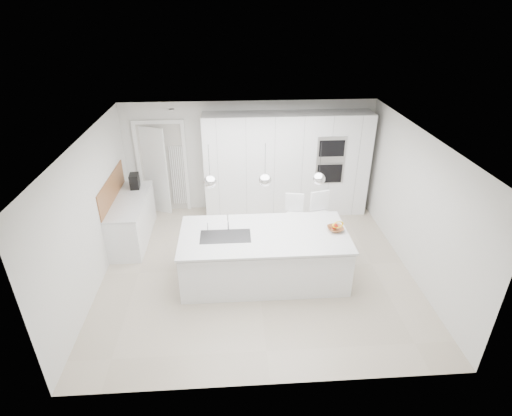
{
  "coord_description": "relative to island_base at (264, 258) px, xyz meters",
  "views": [
    {
      "loc": [
        -0.42,
        -5.97,
        4.41
      ],
      "look_at": [
        0.0,
        0.3,
        1.1
      ],
      "focal_mm": 28.0,
      "sensor_mm": 36.0,
      "label": 1
    }
  ],
  "objects": [
    {
      "name": "wall_back",
      "position": [
        -0.1,
        2.8,
        0.82
      ],
      "size": [
        5.5,
        0.0,
        5.5
      ],
      "primitive_type": "plane",
      "rotation": [
        1.57,
        0.0,
        0.0
      ],
      "color": "silver",
      "rests_on": "ground"
    },
    {
      "name": "island_base",
      "position": [
        0.0,
        0.0,
        0.0
      ],
      "size": [
        2.8,
        1.2,
        0.86
      ],
      "primitive_type": "cube",
      "color": "white",
      "rests_on": "floor"
    },
    {
      "name": "doorway_frame",
      "position": [
        -2.05,
        2.77,
        0.59
      ],
      "size": [
        1.11,
        0.08,
        2.13
      ],
      "primitive_type": null,
      "color": "white",
      "rests_on": "floor"
    },
    {
      "name": "floor",
      "position": [
        -0.1,
        0.3,
        -0.43
      ],
      "size": [
        5.5,
        5.5,
        0.0
      ],
      "primitive_type": "plane",
      "color": "#BBAD97",
      "rests_on": "ground"
    },
    {
      "name": "banana_bunch",
      "position": [
        1.25,
        0.05,
        0.59
      ],
      "size": [
        0.25,
        0.18,
        0.22
      ],
      "primitive_type": "torus",
      "rotation": [
        1.22,
        0.0,
        0.35
      ],
      "color": "yellow",
      "rests_on": "fruit_bowl"
    },
    {
      "name": "wall_left",
      "position": [
        -2.85,
        0.3,
        0.82
      ],
      "size": [
        0.0,
        5.0,
        5.0
      ],
      "primitive_type": "plane",
      "rotation": [
        1.57,
        0.0,
        1.57
      ],
      "color": "silver",
      "rests_on": "ground"
    },
    {
      "name": "apple_b",
      "position": [
        1.22,
        0.09,
        0.54
      ],
      "size": [
        0.09,
        0.09,
        0.09
      ],
      "primitive_type": "sphere",
      "color": "red",
      "rests_on": "fruit_bowl"
    },
    {
      "name": "hallway_door",
      "position": [
        -2.3,
        2.72,
        0.57
      ],
      "size": [
        0.76,
        0.38,
        2.0
      ],
      "primitive_type": "cube",
      "rotation": [
        0.0,
        0.0,
        -0.44
      ],
      "color": "white",
      "rests_on": "floor"
    },
    {
      "name": "tall_cabinets",
      "position": [
        0.7,
        2.5,
        0.72
      ],
      "size": [
        3.6,
        0.6,
        2.3
      ],
      "primitive_type": "cube",
      "color": "white",
      "rests_on": "floor"
    },
    {
      "name": "oven_stack",
      "position": [
        1.6,
        2.19,
        0.92
      ],
      "size": [
        0.62,
        0.04,
        1.05
      ],
      "primitive_type": null,
      "color": "#A5A5A8",
      "rests_on": "tall_cabinets"
    },
    {
      "name": "bar_stool_right",
      "position": [
        1.14,
        0.85,
        0.16
      ],
      "size": [
        0.51,
        0.62,
        1.19
      ],
      "primitive_type": null,
      "rotation": [
        0.0,
        0.0,
        0.24
      ],
      "color": "white",
      "rests_on": "floor"
    },
    {
      "name": "espresso_machine",
      "position": [
        -2.53,
        2.06,
        0.62
      ],
      "size": [
        0.21,
        0.3,
        0.3
      ],
      "primitive_type": "cube",
      "rotation": [
        0.0,
        0.0,
        0.09
      ],
      "color": "black",
      "rests_on": "left_worktop"
    },
    {
      "name": "left_base_cabinets",
      "position": [
        -2.55,
        1.5,
        0.0
      ],
      "size": [
        0.6,
        1.8,
        0.86
      ],
      "primitive_type": "cube",
      "color": "white",
      "rests_on": "floor"
    },
    {
      "name": "island_sink",
      "position": [
        -0.65,
        -0.0,
        0.39
      ],
      "size": [
        0.84,
        0.44,
        0.18
      ],
      "primitive_type": null,
      "color": "#3F3F42",
      "rests_on": "island_worktop"
    },
    {
      "name": "radiator",
      "position": [
        -1.73,
        2.76,
        0.42
      ],
      "size": [
        0.32,
        0.04,
        1.4
      ],
      "primitive_type": null,
      "color": "white",
      "rests_on": "floor"
    },
    {
      "name": "ceiling",
      "position": [
        -0.1,
        0.3,
        2.07
      ],
      "size": [
        5.5,
        5.5,
        0.0
      ],
      "primitive_type": "plane",
      "rotation": [
        3.14,
        0.0,
        0.0
      ],
      "color": "white",
      "rests_on": "wall_back"
    },
    {
      "name": "bar_stool_left",
      "position": [
        0.67,
        0.94,
        0.13
      ],
      "size": [
        0.46,
        0.57,
        1.12
      ],
      "primitive_type": null,
      "rotation": [
        0.0,
        0.0,
        -0.19
      ],
      "color": "white",
      "rests_on": "floor"
    },
    {
      "name": "apple_c",
      "position": [
        1.2,
        0.11,
        0.54
      ],
      "size": [
        0.07,
        0.07,
        0.07
      ],
      "primitive_type": "sphere",
      "color": "red",
      "rests_on": "fruit_bowl"
    },
    {
      "name": "oak_backsplash",
      "position": [
        -2.84,
        1.5,
        0.72
      ],
      "size": [
        0.02,
        1.8,
        0.5
      ],
      "primitive_type": "cube",
      "color": "#995F32",
      "rests_on": "wall_left"
    },
    {
      "name": "apple_a",
      "position": [
        1.19,
        0.06,
        0.54
      ],
      "size": [
        0.07,
        0.07,
        0.07
      ],
      "primitive_type": "sphere",
      "color": "red",
      "rests_on": "fruit_bowl"
    },
    {
      "name": "island_worktop",
      "position": [
        0.0,
        0.05,
        0.45
      ],
      "size": [
        2.84,
        1.4,
        0.04
      ],
      "primitive_type": "cube",
      "color": "silver",
      "rests_on": "island_base"
    },
    {
      "name": "island_tap",
      "position": [
        -0.6,
        0.2,
        0.62
      ],
      "size": [
        0.02,
        0.02,
        0.3
      ],
      "primitive_type": "cylinder",
      "color": "white",
      "rests_on": "island_worktop"
    },
    {
      "name": "pendant_right",
      "position": [
        0.85,
        -0.0,
        1.47
      ],
      "size": [
        0.2,
        0.2,
        0.2
      ],
      "primitive_type": "sphere",
      "color": "white",
      "rests_on": "ceiling"
    },
    {
      "name": "left_worktop",
      "position": [
        -2.55,
        1.5,
        0.45
      ],
      "size": [
        0.62,
        1.82,
        0.04
      ],
      "primitive_type": "cube",
      "color": "silver",
      "rests_on": "left_base_cabinets"
    },
    {
      "name": "pendant_mid",
      "position": [
        -0.0,
        -0.0,
        1.47
      ],
      "size": [
        0.2,
        0.2,
        0.2
      ],
      "primitive_type": "sphere",
      "color": "white",
      "rests_on": "ceiling"
    },
    {
      "name": "pendant_left",
      "position": [
        -0.85,
        -0.0,
        1.47
      ],
      "size": [
        0.2,
        0.2,
        0.2
      ],
      "primitive_type": "sphere",
      "color": "white",
      "rests_on": "ceiling"
    },
    {
      "name": "fruit_bowl",
      "position": [
        1.22,
        0.07,
        0.5
      ],
      "size": [
        0.3,
        0.3,
        0.07
      ],
      "primitive_type": "imported",
      "rotation": [
        0.0,
        0.0,
        0.1
      ],
      "color": "#995F32",
      "rests_on": "island_worktop"
    }
  ]
}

